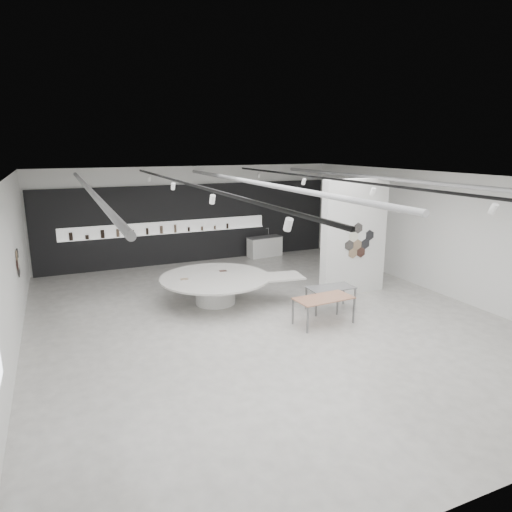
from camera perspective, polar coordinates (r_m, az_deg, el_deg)
name	(u,v)px	position (r m, az deg, el deg)	size (l,w,h in m)	color
room	(263,245)	(11.84, 0.83, 1.43)	(12.02, 14.02, 3.82)	beige
back_wall_display	(190,224)	(18.36, -8.22, 4.00)	(11.80, 0.27, 3.10)	black
partition_column	(354,237)	(14.54, 12.15, 2.32)	(2.20, 0.38, 3.60)	white
display_island	(218,286)	(13.57, -4.83, -3.73)	(4.32, 3.64, 0.83)	white
sample_table_wood	(324,300)	(12.09, 8.47, -5.41)	(1.58, 0.87, 0.72)	#A97257
sample_table_stone	(331,289)	(13.12, 9.33, -4.09)	(1.35, 0.71, 0.68)	slate
kitchen_counter	(265,246)	(19.26, 1.09, 1.20)	(1.54, 0.75, 1.17)	white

